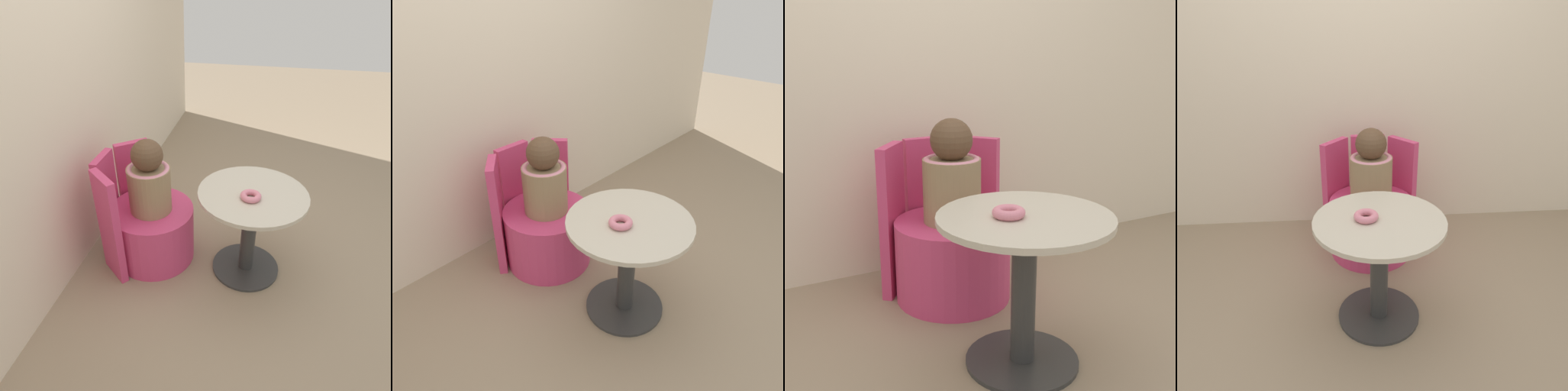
% 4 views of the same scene
% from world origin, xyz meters
% --- Properties ---
extents(ground_plane, '(12.00, 12.00, 0.00)m').
position_xyz_m(ground_plane, '(0.00, 0.00, 0.00)').
color(ground_plane, gray).
extents(back_wall, '(6.00, 0.06, 2.40)m').
position_xyz_m(back_wall, '(0.00, 1.13, 1.20)').
color(back_wall, beige).
rests_on(back_wall, ground_plane).
extents(round_table, '(0.67, 0.67, 0.62)m').
position_xyz_m(round_table, '(0.02, -0.04, 0.42)').
color(round_table, '#333333').
rests_on(round_table, ground_plane).
extents(tub_chair, '(0.57, 0.57, 0.40)m').
position_xyz_m(tub_chair, '(0.03, 0.62, 0.20)').
color(tub_chair, '#D13D70').
rests_on(tub_chair, ground_plane).
extents(booth_backrest, '(0.67, 0.24, 0.76)m').
position_xyz_m(booth_backrest, '(0.03, 0.86, 0.38)').
color(booth_backrest, '#D13D70').
rests_on(booth_backrest, ground_plane).
extents(child_figure, '(0.28, 0.28, 0.50)m').
position_xyz_m(child_figure, '(0.03, 0.62, 0.62)').
color(child_figure, '#937A56').
rests_on(child_figure, tub_chair).
extents(donut, '(0.12, 0.12, 0.04)m').
position_xyz_m(donut, '(-0.04, -0.03, 0.64)').
color(donut, pink).
rests_on(donut, round_table).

